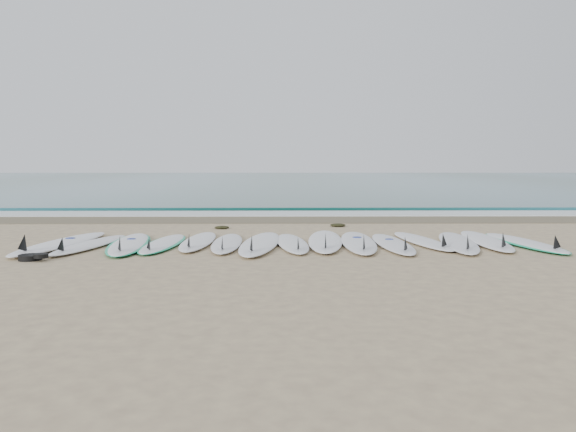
{
  "coord_description": "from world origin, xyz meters",
  "views": [
    {
      "loc": [
        -0.21,
        -9.45,
        1.41
      ],
      "look_at": [
        -0.09,
        0.96,
        0.4
      ],
      "focal_mm": 35.0,
      "sensor_mm": 36.0,
      "label": 1
    }
  ],
  "objects_px": {
    "surfboard_0": "(59,243)",
    "leash_coil": "(33,257)",
    "surfboard_7": "(293,243)",
    "surfboard_14": "(525,242)"
  },
  "relations": [
    {
      "from": "surfboard_0",
      "to": "leash_coil",
      "type": "height_order",
      "value": "surfboard_0"
    },
    {
      "from": "surfboard_0",
      "to": "surfboard_7",
      "type": "height_order",
      "value": "surfboard_0"
    },
    {
      "from": "surfboard_0",
      "to": "surfboard_14",
      "type": "relative_size",
      "value": 1.16
    },
    {
      "from": "surfboard_7",
      "to": "surfboard_14",
      "type": "bearing_deg",
      "value": -4.4
    },
    {
      "from": "leash_coil",
      "to": "surfboard_14",
      "type": "bearing_deg",
      "value": 10.16
    },
    {
      "from": "surfboard_14",
      "to": "leash_coil",
      "type": "distance_m",
      "value": 7.83
    },
    {
      "from": "leash_coil",
      "to": "surfboard_0",
      "type": "bearing_deg",
      "value": 95.59
    },
    {
      "from": "surfboard_7",
      "to": "leash_coil",
      "type": "bearing_deg",
      "value": -165.51
    },
    {
      "from": "surfboard_0",
      "to": "surfboard_14",
      "type": "height_order",
      "value": "surfboard_0"
    },
    {
      "from": "surfboard_7",
      "to": "surfboard_14",
      "type": "xyz_separation_m",
      "value": [
        3.95,
        0.05,
        -0.01
      ]
    }
  ]
}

